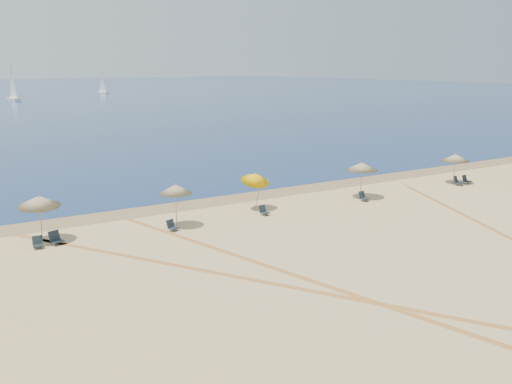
# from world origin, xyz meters

# --- Properties ---
(wet_sand) EXTENTS (500.00, 500.00, 0.00)m
(wet_sand) POSITION_xyz_m (0.00, 24.00, 0.00)
(wet_sand) COLOR olive
(wet_sand) RESTS_ON ground
(umbrella_1) EXTENTS (2.23, 2.27, 2.61)m
(umbrella_1) POSITION_xyz_m (-13.07, 20.64, 2.24)
(umbrella_1) COLOR gray
(umbrella_1) RESTS_ON ground
(umbrella_2) EXTENTS (1.93, 1.93, 2.59)m
(umbrella_2) POSITION_xyz_m (-5.73, 19.56, 2.25)
(umbrella_2) COLOR gray
(umbrella_2) RESTS_ON ground
(umbrella_3) EXTENTS (1.90, 1.98, 2.71)m
(umbrella_3) POSITION_xyz_m (0.26, 20.47, 2.14)
(umbrella_3) COLOR gray
(umbrella_3) RESTS_ON ground
(umbrella_4) EXTENTS (2.31, 2.31, 2.60)m
(umbrella_4) POSITION_xyz_m (8.43, 19.45, 2.26)
(umbrella_4) COLOR gray
(umbrella_4) RESTS_ON ground
(umbrella_5) EXTENTS (2.24, 2.24, 2.42)m
(umbrella_5) POSITION_xyz_m (18.23, 19.36, 2.08)
(umbrella_5) COLOR gray
(umbrella_5) RESTS_ON ground
(chair_1) EXTENTS (0.56, 0.64, 0.62)m
(chair_1) POSITION_xyz_m (-13.47, 19.62, 0.27)
(chair_1) COLOR black
(chair_1) RESTS_ON ground
(chair_2) EXTENTS (0.75, 0.82, 0.70)m
(chair_2) POSITION_xyz_m (-12.54, 19.80, 0.31)
(chair_2) COLOR black
(chair_2) RESTS_ON ground
(chair_3) EXTENTS (0.69, 0.74, 0.62)m
(chair_3) POSITION_xyz_m (-6.30, 18.89, 0.27)
(chair_3) COLOR black
(chair_3) RESTS_ON ground
(chair_4) EXTENTS (0.60, 0.67, 0.61)m
(chair_4) POSITION_xyz_m (-0.00, 19.04, 0.27)
(chair_4) COLOR black
(chair_4) RESTS_ON ground
(chair_5) EXTENTS (0.67, 0.75, 0.67)m
(chair_5) POSITION_xyz_m (7.93, 18.59, 0.30)
(chair_5) COLOR black
(chair_5) RESTS_ON ground
(chair_6) EXTENTS (0.78, 0.85, 0.72)m
(chair_6) POSITION_xyz_m (17.84, 18.67, 0.32)
(chair_6) COLOR black
(chair_6) RESTS_ON ground
(chair_7) EXTENTS (0.62, 0.70, 0.65)m
(chair_7) POSITION_xyz_m (19.02, 18.78, 0.29)
(chair_7) COLOR black
(chair_7) RESTS_ON ground
(sailboat_0) EXTENTS (2.75, 4.77, 6.93)m
(sailboat_0) POSITION_xyz_m (35.25, 180.60, 2.10)
(sailboat_0) COLOR white
(sailboat_0) RESTS_ON ocean
(sailboat_2) EXTENTS (2.98, 6.63, 9.58)m
(sailboat_2) POSITION_xyz_m (3.43, 154.19, 2.90)
(sailboat_2) COLOR white
(sailboat_2) RESTS_ON ocean
(tire_tracks) EXTENTS (54.50, 42.91, 0.00)m
(tire_tracks) POSITION_xyz_m (-1.01, 10.29, 0.00)
(tire_tracks) COLOR tan
(tire_tracks) RESTS_ON ground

